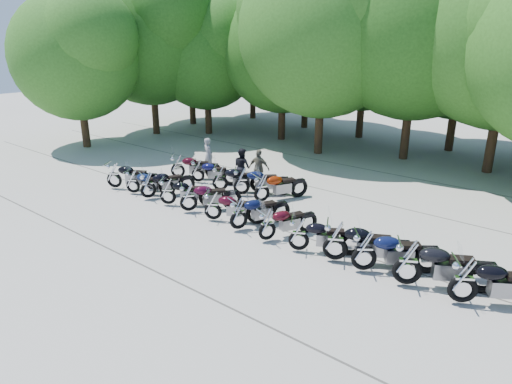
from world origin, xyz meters
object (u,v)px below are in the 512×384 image
Objects in this scene: motorcycle_2 at (148,184)px; motorcycle_5 at (213,205)px; motorcycle_12 at (464,279)px; motorcycle_14 at (198,170)px; rider_2 at (259,168)px; motorcycle_17 at (262,187)px; motorcycle_3 at (168,191)px; motorcycle_13 at (178,165)px; motorcycle_15 at (220,177)px; motorcycle_4 at (188,196)px; motorcycle_11 at (408,261)px; rider_1 at (242,167)px; rider_0 at (208,155)px; motorcycle_1 at (133,181)px; motorcycle_10 at (365,249)px; motorcycle_9 at (336,240)px; motorcycle_8 at (299,233)px; motorcycle_6 at (239,213)px; motorcycle_0 at (114,174)px; motorcycle_16 at (242,180)px; motorcycle_7 at (267,224)px.

motorcycle_2 reaches higher than motorcycle_5.
motorcycle_12 is 1.19× the size of motorcycle_14.
motorcycle_17 is at bearing 119.02° from rider_2.
motorcycle_5 is 2.49m from motorcycle_17.
motorcycle_3 is 0.87× the size of motorcycle_12.
motorcycle_3 is at bearing -174.65° from motorcycle_13.
motorcycle_4 is at bearing 160.32° from motorcycle_15.
motorcycle_17 reaches higher than motorcycle_13.
motorcycle_11 reaches higher than motorcycle_2.
rider_1 is (0.04, 1.33, 0.17)m from motorcycle_15.
rider_0 is (-4.37, 4.15, 0.23)m from motorcycle_5.
motorcycle_12 is (12.84, 0.06, 0.12)m from motorcycle_1.
motorcycle_13 reaches higher than motorcycle_3.
motorcycle_14 is at bearing 36.40° from motorcycle_10.
motorcycle_12 is at bearing -118.66° from motorcycle_9.
rider_2 reaches higher than motorcycle_8.
motorcycle_15 is at bearing 44.97° from motorcycle_11.
motorcycle_10 is at bearing 58.39° from motorcycle_12.
motorcycle_1 is 1.25× the size of rider_2.
motorcycle_8 is at bearing -158.62° from motorcycle_6.
motorcycle_6 is (6.93, 0.06, -0.02)m from motorcycle_0.
motorcycle_10 reaches higher than motorcycle_14.
motorcycle_9 is 1.19× the size of motorcycle_14.
rider_2 is (3.20, -0.16, -0.02)m from rider_0.
motorcycle_4 reaches higher than motorcycle_8.
motorcycle_15 is 0.97× the size of motorcycle_16.
motorcycle_14 is (-4.82, 2.76, -0.04)m from motorcycle_6.
motorcycle_2 is at bearing 55.43° from motorcycle_3.
motorcycle_2 is (0.98, 0.01, 0.05)m from motorcycle_1.
motorcycle_11 reaches higher than motorcycle_9.
motorcycle_1 is at bearing 58.14° from motorcycle_8.
motorcycle_6 is 5.55m from motorcycle_14.
motorcycle_9 is 8.83m from motorcycle_14.
motorcycle_9 is 5.26m from motorcycle_17.
motorcycle_6 is at bearing -150.53° from motorcycle_13.
motorcycle_3 is at bearing 177.55° from motorcycle_14.
motorcycle_7 is 1.27× the size of rider_0.
motorcycle_0 is 1.01× the size of motorcycle_17.
motorcycle_8 is 0.96× the size of motorcycle_15.
motorcycle_1 is at bearing 60.58° from motorcycle_5.
rider_1 is (2.61, 3.78, 0.24)m from motorcycle_1.
motorcycle_13 is at bearing 47.90° from motorcycle_11.
rider_2 is (-0.19, 1.36, 0.16)m from motorcycle_16.
motorcycle_4 is 0.96× the size of motorcycle_16.
motorcycle_11 is (4.45, 0.13, 0.13)m from motorcycle_7.
motorcycle_7 is 0.86× the size of motorcycle_12.
rider_1 is at bearing -37.92° from motorcycle_15.
motorcycle_3 is at bearing 133.86° from motorcycle_15.
motorcycle_16 is at bearing -117.84° from motorcycle_14.
motorcycle_0 reaches higher than motorcycle_15.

